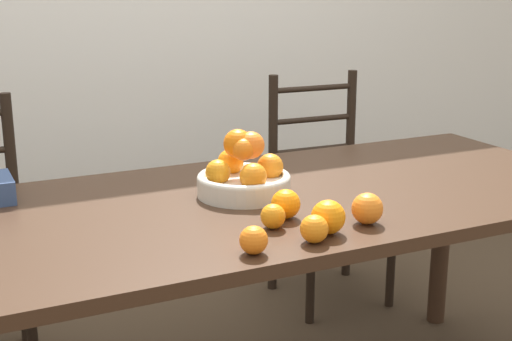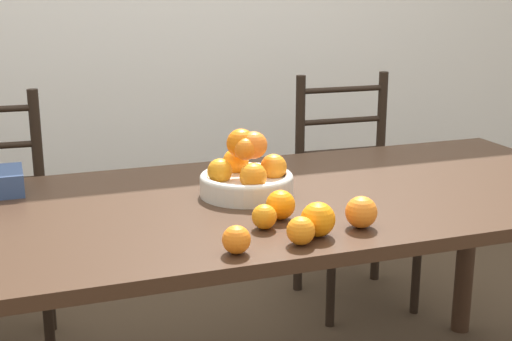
% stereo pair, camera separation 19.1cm
% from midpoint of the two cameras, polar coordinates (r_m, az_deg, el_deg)
% --- Properties ---
extents(dining_table, '(1.92, 0.88, 0.75)m').
position_cam_midpoint_polar(dining_table, '(2.04, -0.09, -4.33)').
color(dining_table, '#382316').
rests_on(dining_table, ground_plane).
extents(fruit_bowl, '(0.26, 0.26, 0.19)m').
position_cam_midpoint_polar(fruit_bowl, '(1.99, -3.73, -0.39)').
color(fruit_bowl, beige).
rests_on(fruit_bowl, dining_table).
extents(orange_loose_0, '(0.06, 0.06, 0.06)m').
position_cam_midpoint_polar(orange_loose_0, '(1.58, -3.68, -5.64)').
color(orange_loose_0, orange).
rests_on(orange_loose_0, dining_table).
extents(orange_loose_1, '(0.08, 0.08, 0.08)m').
position_cam_midpoint_polar(orange_loose_1, '(1.69, 2.59, -3.80)').
color(orange_loose_1, orange).
rests_on(orange_loose_1, dining_table).
extents(orange_loose_2, '(0.08, 0.08, 0.08)m').
position_cam_midpoint_polar(orange_loose_2, '(1.77, 5.86, -3.10)').
color(orange_loose_2, orange).
rests_on(orange_loose_2, dining_table).
extents(orange_loose_3, '(0.07, 0.07, 0.07)m').
position_cam_midpoint_polar(orange_loose_3, '(1.64, 1.36, -4.75)').
color(orange_loose_3, orange).
rests_on(orange_loose_3, dining_table).
extents(orange_loose_4, '(0.08, 0.08, 0.08)m').
position_cam_midpoint_polar(orange_loose_4, '(1.80, -0.64, -2.74)').
color(orange_loose_4, orange).
rests_on(orange_loose_4, dining_table).
extents(orange_loose_5, '(0.06, 0.06, 0.06)m').
position_cam_midpoint_polar(orange_loose_5, '(1.73, -1.79, -3.74)').
color(orange_loose_5, orange).
rests_on(orange_loose_5, dining_table).
extents(chair_right, '(0.43, 0.41, 0.96)m').
position_cam_midpoint_polar(chair_right, '(3.02, 3.92, -1.55)').
color(chair_right, black).
rests_on(chair_right, ground_plane).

